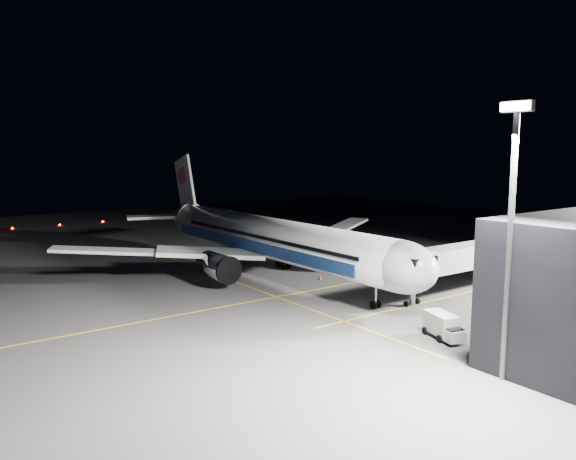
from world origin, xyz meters
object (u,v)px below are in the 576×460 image
Objects in this scene: baggage_tug at (336,245)px; safety_cone_c at (283,258)px; floodlight_mast_south at (511,217)px; safety_cone_a at (348,273)px; safety_cone_b at (320,277)px; service_truck at (444,326)px; airliner at (266,238)px; jet_bridge at (488,252)px.

baggage_tug is 13.19m from safety_cone_c.
safety_cone_a is at bearing 156.15° from floodlight_mast_south.
safety_cone_c is at bearing 164.89° from safety_cone_b.
safety_cone_c is (-14.00, 3.78, -0.02)m from safety_cone_b.
floodlight_mast_south reaches higher than baggage_tug.
service_truck reaches higher than baggage_tug.
baggage_tug is at bearing 134.01° from safety_cone_b.
safety_cone_c is at bearing -176.50° from service_truck.
airliner reaches higher than safety_cone_a.
safety_cone_b is (16.21, -16.78, -0.48)m from baggage_tug.
jet_bridge is at bearing 38.04° from airliner.
service_truck is 47.48m from baggage_tug.
service_truck is at bearing -3.75° from airliner.
airliner is 108.87× the size of safety_cone_a.
safety_cone_b is at bearing 163.59° from floodlight_mast_south.
airliner is 94.71× the size of safety_cone_c.
safety_cone_b is 1.06× the size of safety_cone_c.
service_truck is at bearing 155.75° from floodlight_mast_south.
safety_cone_a is 0.87× the size of safety_cone_c.
floodlight_mast_south is 58.07m from baggage_tug.
baggage_tug is 4.87× the size of safety_cone_a.
baggage_tug is at bearing 113.72° from airliner.
baggage_tug is 3.99× the size of safety_cone_b.
floodlight_mast_south is at bearing -6.63° from service_truck.
airliner is 1.79× the size of jet_bridge.
service_truck is (9.38, -20.19, -3.35)m from jet_bridge.
floodlight_mast_south reaches higher than airliner.
airliner is at bearing -75.73° from baggage_tug.
safety_cone_b is (-16.00, -14.06, -4.24)m from jet_bridge.
airliner reaches higher than safety_cone_c.
floodlight_mast_south is 14.61m from service_truck.
safety_cone_a is (-25.38, 11.15, -0.95)m from service_truck.
safety_cone_a is at bearing 90.00° from safety_cone_b.
baggage_tug is at bearing 168.78° from service_truck.
safety_cone_c is (2.21, -13.00, -0.50)m from baggage_tug.
airliner is at bearing -150.52° from safety_cone_b.
service_truck is 40.62m from safety_cone_c.
safety_cone_b reaches higher than safety_cone_a.
airliner reaches higher than service_truck.
floodlight_mast_south is (18.00, -24.07, 7.79)m from jet_bridge.
floodlight_mast_south is 31.89× the size of safety_cone_c.
safety_cone_c is at bearing 131.67° from airliner.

